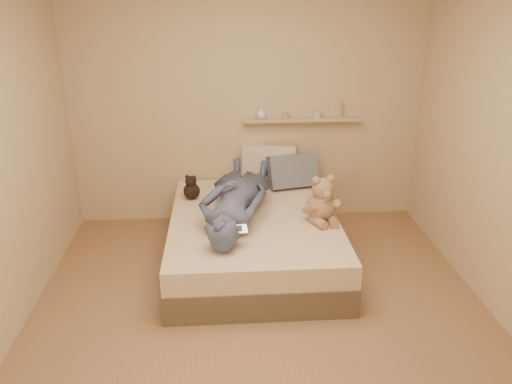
{
  "coord_description": "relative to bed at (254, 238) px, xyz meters",
  "views": [
    {
      "loc": [
        -0.26,
        -3.13,
        2.36
      ],
      "look_at": [
        0.0,
        0.65,
        0.8
      ],
      "focal_mm": 35.0,
      "sensor_mm": 36.0,
      "label": 1
    }
  ],
  "objects": [
    {
      "name": "room",
      "position": [
        0.0,
        -0.93,
        1.08
      ],
      "size": [
        3.8,
        3.8,
        3.8
      ],
      "color": "#896246",
      "rests_on": "ground"
    },
    {
      "name": "bed",
      "position": [
        0.0,
        0.0,
        0.0
      ],
      "size": [
        1.5,
        1.9,
        0.45
      ],
      "color": "brown",
      "rests_on": "floor"
    },
    {
      "name": "game_console",
      "position": [
        -0.18,
        -0.56,
        0.38
      ],
      "size": [
        0.18,
        0.09,
        0.06
      ],
      "color": "silver",
      "rests_on": "bed"
    },
    {
      "name": "teddy_bear",
      "position": [
        0.59,
        -0.14,
        0.4
      ],
      "size": [
        0.35,
        0.35,
        0.43
      ],
      "color": "#947351",
      "rests_on": "bed"
    },
    {
      "name": "dark_plush",
      "position": [
        -0.58,
        0.44,
        0.33
      ],
      "size": [
        0.16,
        0.16,
        0.25
      ],
      "color": "black",
      "rests_on": "bed"
    },
    {
      "name": "pillow_cream",
      "position": [
        0.22,
        0.83,
        0.43
      ],
      "size": [
        0.59,
        0.34,
        0.42
      ],
      "primitive_type": "cube",
      "rotation": [
        -0.16,
        0.0,
        -0.23
      ],
      "color": "#C3B09A",
      "rests_on": "bed"
    },
    {
      "name": "pillow_grey",
      "position": [
        0.44,
        0.69,
        0.4
      ],
      "size": [
        0.54,
        0.35,
        0.37
      ],
      "primitive_type": "cube",
      "rotation": [
        -0.36,
        0.0,
        0.21
      ],
      "color": "slate",
      "rests_on": "bed"
    },
    {
      "name": "person",
      "position": [
        -0.16,
        0.03,
        0.41
      ],
      "size": [
        0.88,
        1.62,
        0.37
      ],
      "primitive_type": "imported",
      "rotation": [
        0.0,
        0.0,
        2.93
      ],
      "color": "#485471",
      "rests_on": "bed"
    },
    {
      "name": "wall_shelf",
      "position": [
        0.55,
        0.91,
        0.88
      ],
      "size": [
        1.2,
        0.12,
        0.03
      ],
      "primitive_type": "cube",
      "color": "tan",
      "rests_on": "wall_back"
    },
    {
      "name": "shelf_bottles",
      "position": [
        0.37,
        0.91,
        0.95
      ],
      "size": [
        0.89,
        0.11,
        0.17
      ],
      "color": "silver",
      "rests_on": "wall_shelf"
    }
  ]
}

